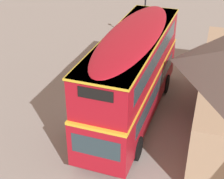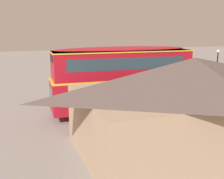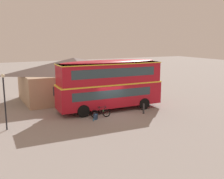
% 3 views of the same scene
% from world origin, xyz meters
% --- Properties ---
extents(ground_plane, '(120.00, 120.00, 0.00)m').
position_xyz_m(ground_plane, '(0.00, 0.00, 0.00)').
color(ground_plane, gray).
extents(double_decker_bus, '(10.07, 2.88, 4.79)m').
position_xyz_m(double_decker_bus, '(0.51, 1.36, 2.64)').
color(double_decker_bus, black).
rests_on(double_decker_bus, ground).
extents(touring_bicycle, '(1.70, 0.62, 0.98)m').
position_xyz_m(touring_bicycle, '(-1.36, -0.43, 0.37)').
color(touring_bicycle, black).
rests_on(touring_bicycle, ground).
extents(backpack_on_ground, '(0.35, 0.33, 0.51)m').
position_xyz_m(backpack_on_ground, '(-1.93, -0.83, 0.26)').
color(backpack_on_ground, '#2D4C7A').
rests_on(backpack_on_ground, ground).
extents(water_bottle_blue_sports, '(0.08, 0.08, 0.25)m').
position_xyz_m(water_bottle_blue_sports, '(-2.28, -1.17, 0.12)').
color(water_bottle_blue_sports, '#338CBF').
rests_on(water_bottle_blue_sports, ground).
extents(pub_building, '(11.81, 7.16, 4.62)m').
position_xyz_m(pub_building, '(-0.73, 7.95, 2.36)').
color(pub_building, tan).
rests_on(pub_building, ground).
extents(street_lamp, '(0.28, 0.28, 4.24)m').
position_xyz_m(street_lamp, '(-8.90, -0.17, 2.65)').
color(street_lamp, black).
rests_on(street_lamp, ground).
extents(kerb_bollard, '(0.16, 0.16, 0.97)m').
position_xyz_m(kerb_bollard, '(2.66, -1.20, 0.50)').
color(kerb_bollard, '#333338').
rests_on(kerb_bollard, ground).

